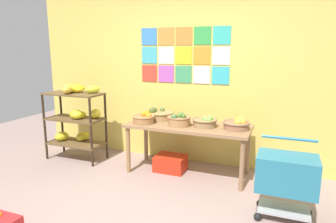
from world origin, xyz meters
TOP-DOWN VIEW (x-y plane):
  - ground at (0.00, 0.00)m, footprint 9.66×9.66m
  - back_wall_with_art at (-0.00, 1.86)m, footprint 5.12×0.07m
  - banana_shelf_unit at (-1.61, 1.27)m, footprint 0.91×0.49m
  - display_table at (0.20, 1.35)m, footprint 1.70×0.70m
  - fruit_basket_right at (-0.29, 1.51)m, footprint 0.41×0.41m
  - fruit_basket_centre at (0.10, 1.26)m, footprint 0.32×0.32m
  - fruit_basket_left at (0.44, 1.34)m, footprint 0.34×0.34m
  - fruit_basket_back_left at (-0.40, 1.21)m, footprint 0.31×0.31m
  - fruit_basket_back_right at (0.87, 1.37)m, footprint 0.35×0.35m
  - produce_crate_under_table at (-0.05, 1.34)m, footprint 0.43×0.34m
  - shopping_cart at (1.49, 0.60)m, footprint 0.59×0.43m

SIDE VIEW (x-z plane):
  - ground at x=0.00m, z-range 0.00..0.00m
  - produce_crate_under_table at x=-0.05m, z-range 0.00..0.22m
  - shopping_cart at x=1.49m, z-range 0.06..0.87m
  - display_table at x=0.20m, z-range 0.27..0.98m
  - banana_shelf_unit at x=-1.61m, z-range 0.13..1.33m
  - fruit_basket_left at x=0.44m, z-range 0.70..0.85m
  - fruit_basket_back_right at x=0.87m, z-range 0.69..0.86m
  - fruit_basket_back_left at x=-0.40m, z-range 0.69..0.86m
  - fruit_basket_right at x=-0.29m, z-range 0.69..0.86m
  - fruit_basket_centre at x=0.10m, z-range 0.69..0.87m
  - back_wall_with_art at x=0.00m, z-range 0.00..2.87m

